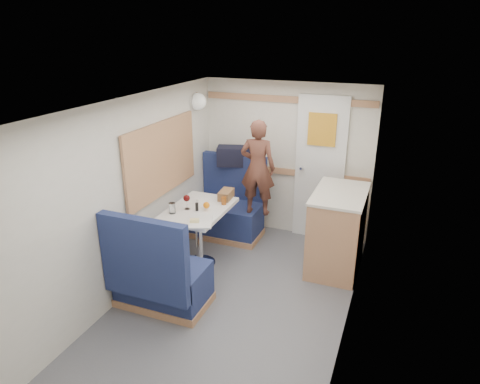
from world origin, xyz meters
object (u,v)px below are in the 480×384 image
at_px(tray, 199,221).
at_px(pepper_grinder, 197,207).
at_px(dinette_table, 199,221).
at_px(tumbler_left, 172,208).
at_px(dome_light, 198,101).
at_px(orange_fruit, 206,205).
at_px(bench_far, 229,213).
at_px(person, 258,168).
at_px(duffel_bag, 237,156).
at_px(salt_grinder, 198,202).
at_px(beer_glass, 224,201).
at_px(cheese_block, 195,221).
at_px(bread_loaf, 226,195).
at_px(galley_counter, 337,230).
at_px(wine_glass, 187,199).
at_px(bench_near, 160,280).

relative_size(tray, pepper_grinder, 3.71).
bearing_deg(dinette_table, tumbler_left, -130.93).
relative_size(dome_light, orange_fruit, 2.73).
bearing_deg(tray, dome_light, 115.89).
bearing_deg(bench_far, tray, -81.37).
bearing_deg(dome_light, person, -9.73).
relative_size(duffel_bag, salt_grinder, 6.28).
bearing_deg(beer_glass, salt_grinder, -152.27).
height_order(dinette_table, dome_light, dome_light).
height_order(dinette_table, salt_grinder, salt_grinder).
distance_m(bench_far, tray, 1.28).
bearing_deg(duffel_bag, tray, -100.84).
xyz_separation_m(dome_light, beer_glass, (0.61, -0.65, -0.98)).
relative_size(cheese_block, pepper_grinder, 1.02).
bearing_deg(bread_loaf, galley_counter, 7.73).
height_order(orange_fruit, cheese_block, orange_fruit).
bearing_deg(wine_glass, tumbler_left, -120.86).
distance_m(tumbler_left, bread_loaf, 0.71).
bearing_deg(tray, bench_near, -108.52).
bearing_deg(galley_counter, salt_grinder, -162.18).
relative_size(dinette_table, tray, 2.70).
xyz_separation_m(person, beer_glass, (-0.23, -0.50, -0.27)).
relative_size(bench_far, person, 0.90).
bearing_deg(wine_glass, bread_loaf, 57.66).
xyz_separation_m(bench_far, bench_near, (0.00, -1.73, 0.00)).
distance_m(dinette_table, orange_fruit, 0.23).
bearing_deg(beer_glass, tray, -94.80).
bearing_deg(cheese_block, wine_glass, 129.29).
height_order(duffel_bag, tumbler_left, duffel_bag).
xyz_separation_m(tray, beer_glass, (0.04, 0.53, 0.04)).
relative_size(dinette_table, cheese_block, 9.86).
xyz_separation_m(tray, salt_grinder, (-0.22, 0.39, 0.03)).
xyz_separation_m(dinette_table, bread_loaf, (0.18, 0.38, 0.21)).
bearing_deg(bench_near, tumbler_left, 107.04).
relative_size(orange_fruit, salt_grinder, 0.90).
xyz_separation_m(bench_far, duffel_bag, (0.02, 0.26, 0.72)).
xyz_separation_m(pepper_grinder, bread_loaf, (0.16, 0.44, 0.01)).
distance_m(bench_far, duffel_bag, 0.77).
bearing_deg(person, wine_glass, 49.31).
height_order(galley_counter, pepper_grinder, galley_counter).
relative_size(tumbler_left, salt_grinder, 1.46).
bearing_deg(tumbler_left, cheese_block, -23.35).
distance_m(cheese_block, beer_glass, 0.58).
relative_size(beer_glass, bread_loaf, 0.37).
relative_size(person, pepper_grinder, 12.73).
distance_m(bench_far, beer_glass, 0.84).
height_order(tray, orange_fruit, orange_fruit).
height_order(tray, tumbler_left, tumbler_left).
bearing_deg(wine_glass, orange_fruit, 16.20).
relative_size(person, cheese_block, 12.52).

